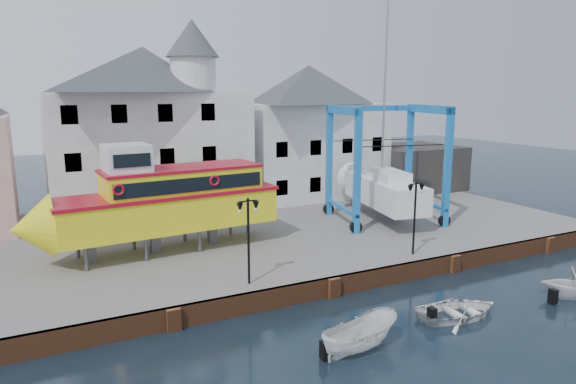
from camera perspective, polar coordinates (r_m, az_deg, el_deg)
name	(u,v)px	position (r m, az deg, el deg)	size (l,w,h in m)	color
ground	(333,297)	(26.15, 5.03, -11.54)	(140.00, 140.00, 0.00)	black
hardstanding	(249,233)	(35.28, -4.38, -4.59)	(44.00, 22.00, 1.00)	#615C59
quay_wall	(332,287)	(26.05, 4.92, -10.45)	(44.00, 0.47, 1.00)	brown
building_white_main	(149,128)	(39.74, -15.22, 6.87)	(14.00, 8.30, 14.00)	silver
building_white_right	(308,131)	(45.20, 2.26, 6.79)	(12.00, 8.00, 11.20)	silver
shed_dark	(411,167)	(49.63, 13.54, 2.71)	(8.00, 7.00, 4.00)	#272624
lamp_post_left	(248,219)	(24.11, -4.45, -3.05)	(1.12, 0.32, 4.20)	black
lamp_post_right	(415,199)	(29.27, 13.98, -0.79)	(1.12, 0.32, 4.20)	black
tour_boat	(154,202)	(29.77, -14.69, -1.07)	(14.58, 4.50, 6.25)	#59595E
travel_lift	(379,182)	(37.58, 10.09, 1.08)	(8.24, 10.61, 15.55)	#104DA2
motorboat_a	(359,350)	(21.44, 7.94, -17.02)	(1.43, 3.79, 1.46)	white
motorboat_b	(458,317)	(25.21, 18.41, -13.01)	(2.87, 4.02, 0.83)	white
motorboat_c	(574,298)	(29.56, 29.16, -10.25)	(2.75, 3.18, 1.68)	white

